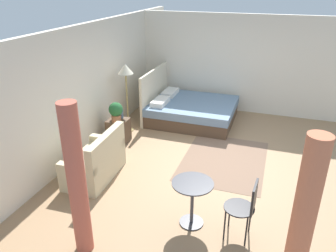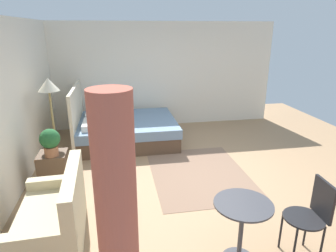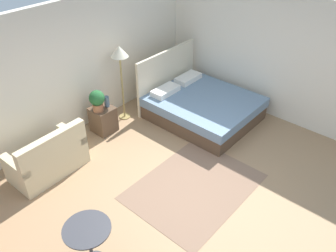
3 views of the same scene
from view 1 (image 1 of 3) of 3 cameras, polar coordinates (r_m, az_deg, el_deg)
name	(u,v)px [view 1 (image 1 of 3)]	position (r m, az deg, el deg)	size (l,w,h in m)	color
ground_plane	(217,163)	(6.75, 8.52, -6.40)	(9.19, 8.64, 0.02)	#9E7A56
wall_back	(88,87)	(7.18, -13.57, 6.48)	(9.19, 0.12, 2.59)	silver
wall_right	(243,65)	(9.15, 12.81, 10.30)	(0.12, 5.64, 2.59)	silver
area_rug	(224,160)	(6.87, 9.62, -5.81)	(2.14, 1.62, 0.01)	#7F604C
bed	(190,110)	(8.56, 3.73, 2.82)	(1.83, 2.13, 1.27)	brown
couch	(96,162)	(6.23, -12.28, -6.16)	(1.29, 0.75, 0.90)	beige
nightstand	(119,131)	(7.48, -8.52, -0.81)	(0.42, 0.44, 0.54)	brown
potted_plant	(116,111)	(7.19, -8.98, 2.56)	(0.30, 0.30, 0.44)	#935B3D
vase	(121,113)	(7.42, -8.10, 2.18)	(0.10, 0.10, 0.22)	slate
floor_lamp	(126,74)	(7.64, -7.31, 8.95)	(0.35, 0.35, 1.63)	#99844C
balcony_table	(192,196)	(4.93, 4.22, -11.88)	(0.61, 0.61, 0.72)	#3F3F44
cafe_chair_near_window	(246,205)	(4.76, 13.28, -13.10)	(0.46, 0.46, 0.92)	black
curtain_left	(301,230)	(3.75, 21.96, -16.26)	(0.24, 0.24, 2.13)	#D1704C
curtain_right	(77,182)	(4.33, -15.46, -9.36)	(0.24, 0.24, 2.13)	#C15B47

